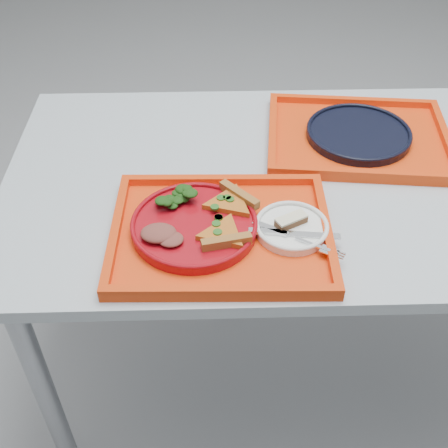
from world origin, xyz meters
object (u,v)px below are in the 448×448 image
Objects in this scene: dinner_plate at (194,227)px; navy_plate at (358,135)px; tray_main at (221,235)px; dessert_bar at (291,220)px; tray_far at (357,139)px.

dinner_plate is 0.53m from navy_plate.
tray_main is 6.34× the size of dessert_bar.
dessert_bar is (0.14, 0.01, 0.03)m from tray_main.
dessert_bar reaches higher than navy_plate.
dinner_plate is at bearing 151.07° from dessert_bar.
dinner_plate is at bearing -134.49° from tray_far.
navy_plate is (0.41, 0.33, -0.00)m from dinner_plate.
dinner_plate is 3.66× the size of dessert_bar.
dinner_plate is 1.00× the size of navy_plate.
tray_far is at bearing 39.21° from dinner_plate.
tray_main is 0.15m from dessert_bar.
dessert_bar is (0.20, -0.00, 0.01)m from dinner_plate.
tray_main is at bearing 154.76° from dessert_bar.
navy_plate is at bearing 45.48° from tray_main.
navy_plate reaches higher than tray_main.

